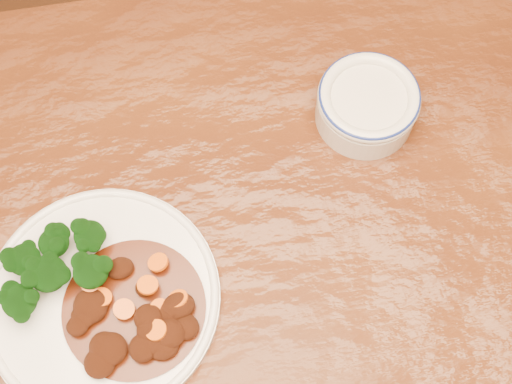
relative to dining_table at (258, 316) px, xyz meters
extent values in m
cube|color=#54270E|center=(0.00, 0.00, 0.06)|extent=(1.56, 1.00, 0.04)
cylinder|color=silver|center=(-0.17, 0.04, 0.09)|extent=(0.26, 0.26, 0.01)
torus|color=silver|center=(-0.17, 0.04, 0.09)|extent=(0.26, 0.26, 0.01)
cylinder|color=#578243|center=(-0.25, 0.05, 0.10)|extent=(0.01, 0.01, 0.02)
ellipsoid|color=black|center=(-0.25, 0.05, 0.12)|extent=(0.04, 0.04, 0.03)
cylinder|color=#578243|center=(-0.17, 0.11, 0.10)|extent=(0.01, 0.01, 0.02)
ellipsoid|color=black|center=(-0.17, 0.11, 0.12)|extent=(0.04, 0.04, 0.03)
cylinder|color=#578243|center=(-0.24, 0.10, 0.10)|extent=(0.01, 0.01, 0.02)
ellipsoid|color=black|center=(-0.24, 0.10, 0.12)|extent=(0.04, 0.04, 0.03)
cylinder|color=#578243|center=(-0.22, 0.07, 0.10)|extent=(0.01, 0.01, 0.02)
ellipsoid|color=black|center=(-0.22, 0.07, 0.12)|extent=(0.04, 0.04, 0.03)
cylinder|color=#578243|center=(-0.17, 0.06, 0.10)|extent=(0.01, 0.01, 0.02)
ellipsoid|color=black|center=(-0.17, 0.06, 0.12)|extent=(0.04, 0.04, 0.03)
cylinder|color=#578243|center=(-0.21, 0.11, 0.10)|extent=(0.01, 0.01, 0.02)
ellipsoid|color=black|center=(-0.21, 0.11, 0.12)|extent=(0.03, 0.03, 0.03)
cylinder|color=#401906|center=(-0.14, 0.02, 0.09)|extent=(0.16, 0.16, 0.00)
ellipsoid|color=black|center=(-0.12, 0.00, 0.11)|extent=(0.03, 0.03, 0.02)
ellipsoid|color=black|center=(-0.20, 0.01, 0.10)|extent=(0.02, 0.02, 0.01)
ellipsoid|color=black|center=(-0.18, -0.03, 0.10)|extent=(0.03, 0.03, 0.02)
ellipsoid|color=black|center=(-0.19, 0.02, 0.10)|extent=(0.02, 0.02, 0.01)
ellipsoid|color=black|center=(-0.12, -0.01, 0.11)|extent=(0.03, 0.03, 0.01)
ellipsoid|color=black|center=(-0.10, 0.00, 0.10)|extent=(0.03, 0.03, 0.01)
ellipsoid|color=black|center=(-0.18, 0.03, 0.10)|extent=(0.04, 0.04, 0.02)
ellipsoid|color=black|center=(-0.09, -0.01, 0.10)|extent=(0.02, 0.02, 0.01)
ellipsoid|color=black|center=(-0.12, -0.01, 0.10)|extent=(0.03, 0.03, 0.02)
ellipsoid|color=black|center=(-0.11, -0.03, 0.10)|extent=(0.03, 0.03, 0.02)
ellipsoid|color=black|center=(-0.10, -0.02, 0.11)|extent=(0.03, 0.03, 0.02)
ellipsoid|color=black|center=(-0.12, 0.04, 0.10)|extent=(0.02, 0.02, 0.01)
ellipsoid|color=black|center=(-0.17, -0.02, 0.11)|extent=(0.03, 0.03, 0.02)
ellipsoid|color=black|center=(-0.13, -0.03, 0.10)|extent=(0.03, 0.03, 0.01)
ellipsoid|color=black|center=(-0.14, 0.07, 0.10)|extent=(0.03, 0.03, 0.02)
ellipsoid|color=black|center=(-0.08, -0.02, 0.10)|extent=(0.03, 0.03, 0.01)
ellipsoid|color=black|center=(-0.17, -0.02, 0.11)|extent=(0.03, 0.04, 0.02)
ellipsoid|color=black|center=(-0.12, -0.03, 0.10)|extent=(0.03, 0.02, 0.01)
ellipsoid|color=black|center=(-0.19, 0.03, 0.10)|extent=(0.02, 0.02, 0.01)
ellipsoid|color=black|center=(-0.09, 0.01, 0.11)|extent=(0.04, 0.03, 0.02)
ellipsoid|color=black|center=(-0.14, 0.07, 0.10)|extent=(0.02, 0.02, 0.01)
cylinder|color=#D6510B|center=(-0.11, 0.01, 0.10)|extent=(0.03, 0.02, 0.02)
cylinder|color=#D6510B|center=(-0.09, 0.01, 0.11)|extent=(0.03, 0.03, 0.02)
cylinder|color=#D6510B|center=(-0.12, 0.04, 0.11)|extent=(0.03, 0.03, 0.01)
cylinder|color=#D6510B|center=(-0.17, 0.04, 0.11)|extent=(0.03, 0.03, 0.01)
cylinder|color=#D6510B|center=(-0.12, -0.01, 0.11)|extent=(0.03, 0.03, 0.01)
cylinder|color=#D6510B|center=(-0.18, 0.06, 0.11)|extent=(0.02, 0.02, 0.01)
cylinder|color=#D6510B|center=(-0.15, 0.02, 0.10)|extent=(0.03, 0.03, 0.01)
cylinder|color=#D6510B|center=(-0.10, 0.06, 0.11)|extent=(0.03, 0.03, 0.01)
cylinder|color=beige|center=(0.19, 0.20, 0.10)|extent=(0.12, 0.12, 0.04)
cylinder|color=beige|center=(0.19, 0.20, 0.12)|extent=(0.09, 0.09, 0.01)
torus|color=beige|center=(0.19, 0.20, 0.13)|extent=(0.12, 0.12, 0.02)
torus|color=navy|center=(0.19, 0.20, 0.13)|extent=(0.12, 0.12, 0.01)
camera|label=1|loc=(-0.05, -0.20, 0.87)|focal=50.00mm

